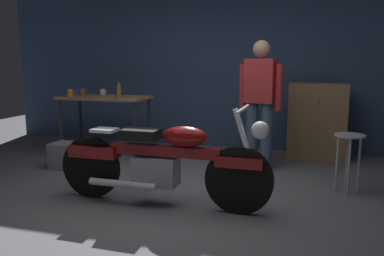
% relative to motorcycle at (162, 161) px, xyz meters
% --- Properties ---
extents(ground_plane, '(12.00, 12.00, 0.00)m').
position_rel_motorcycle_xyz_m(ground_plane, '(0.12, 0.08, -0.45)').
color(ground_plane, slate).
extents(back_wall, '(8.00, 0.12, 3.10)m').
position_rel_motorcycle_xyz_m(back_wall, '(0.12, 2.88, 1.10)').
color(back_wall, '#384C70').
rests_on(back_wall, ground_plane).
extents(workbench, '(1.30, 0.64, 0.90)m').
position_rel_motorcycle_xyz_m(workbench, '(-1.53, 1.68, 0.34)').
color(workbench, '#99724C').
rests_on(workbench, ground_plane).
extents(motorcycle, '(2.19, 0.60, 1.00)m').
position_rel_motorcycle_xyz_m(motorcycle, '(0.00, 0.00, 0.00)').
color(motorcycle, black).
rests_on(motorcycle, ground_plane).
extents(person_standing, '(0.56, 0.30, 1.67)m').
position_rel_motorcycle_xyz_m(person_standing, '(0.75, 1.59, 0.48)').
color(person_standing, '#445A74').
rests_on(person_standing, ground_plane).
extents(shop_stool, '(0.32, 0.32, 0.64)m').
position_rel_motorcycle_xyz_m(shop_stool, '(1.78, 0.91, 0.05)').
color(shop_stool, '#B2B2B7').
rests_on(shop_stool, ground_plane).
extents(wooden_dresser, '(0.80, 0.47, 1.10)m').
position_rel_motorcycle_xyz_m(wooden_dresser, '(1.48, 2.38, 0.10)').
color(wooden_dresser, '#99724C').
rests_on(wooden_dresser, ground_plane).
extents(storage_bin, '(0.44, 0.32, 0.34)m').
position_rel_motorcycle_xyz_m(storage_bin, '(-1.68, 0.93, -0.28)').
color(storage_bin, gray).
rests_on(storage_bin, ground_plane).
extents(mug_orange_travel, '(0.11, 0.08, 0.11)m').
position_rel_motorcycle_xyz_m(mug_orange_travel, '(-1.97, 1.49, 0.51)').
color(mug_orange_travel, orange).
rests_on(mug_orange_travel, workbench).
extents(mug_white_ceramic, '(0.11, 0.08, 0.09)m').
position_rel_motorcycle_xyz_m(mug_white_ceramic, '(-1.68, 1.90, 0.50)').
color(mug_white_ceramic, white).
rests_on(mug_white_ceramic, workbench).
extents(mug_brown_stoneware, '(0.11, 0.08, 0.11)m').
position_rel_motorcycle_xyz_m(mug_brown_stoneware, '(-1.88, 1.65, 0.50)').
color(mug_brown_stoneware, brown).
rests_on(mug_brown_stoneware, workbench).
extents(mug_blue_enamel, '(0.11, 0.07, 0.09)m').
position_rel_motorcycle_xyz_m(mug_blue_enamel, '(-2.09, 1.84, 0.50)').
color(mug_blue_enamel, '#2D51AD').
rests_on(mug_blue_enamel, workbench).
extents(bottle, '(0.06, 0.06, 0.24)m').
position_rel_motorcycle_xyz_m(bottle, '(-1.18, 1.47, 0.55)').
color(bottle, olive).
rests_on(bottle, workbench).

